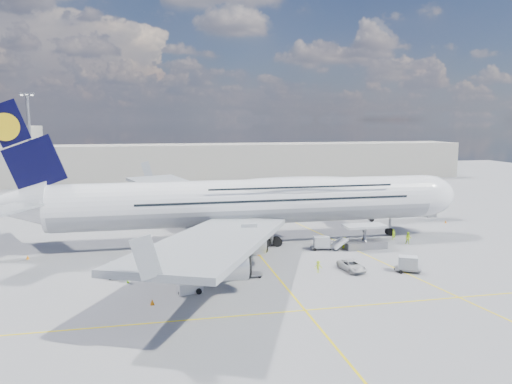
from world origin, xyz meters
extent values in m
plane|color=gray|center=(0.00, 0.00, 0.00)|extent=(300.00, 300.00, 0.00)
cube|color=yellow|center=(0.00, 0.00, 0.01)|extent=(0.25, 220.00, 0.01)
cube|color=yellow|center=(0.00, -20.00, 0.01)|extent=(120.00, 0.25, 0.01)
cube|color=yellow|center=(14.00, 10.00, 0.01)|extent=(14.16, 99.06, 0.01)
cylinder|color=white|center=(0.00, 10.00, 6.80)|extent=(62.00, 7.20, 7.20)
cylinder|color=#9EA0A5|center=(0.00, 10.00, 6.65)|extent=(60.76, 7.13, 7.13)
ellipsoid|color=white|center=(8.00, 10.00, 8.78)|extent=(36.00, 6.84, 3.76)
ellipsoid|color=white|center=(31.00, 10.00, 6.80)|extent=(11.52, 7.20, 7.20)
ellipsoid|color=black|center=(34.24, 10.00, 7.40)|extent=(3.84, 4.16, 1.44)
cone|color=white|center=(-35.50, 10.00, 7.60)|extent=(10.00, 6.84, 6.84)
cube|color=black|center=(-33.50, 10.00, 16.40)|extent=(11.02, 0.46, 14.61)
cylinder|color=yellow|center=(-35.60, 10.00, 18.90)|extent=(4.00, 0.60, 4.00)
cube|color=#999EA3|center=(-8.00, 30.00, 5.60)|extent=(25.49, 39.15, 3.35)
cube|color=#999EA3|center=(-8.00, -10.00, 5.60)|extent=(25.49, 39.15, 3.35)
cylinder|color=#B7BABF|center=(-3.00, 22.50, 3.20)|extent=(5.20, 3.50, 3.50)
cylinder|color=#B7BABF|center=(-7.50, 33.00, 3.20)|extent=(5.20, 3.50, 3.50)
cylinder|color=#B7BABF|center=(-3.00, -2.50, 3.20)|extent=(5.20, 3.50, 3.50)
cylinder|color=#B7BABF|center=(-7.50, -13.00, 3.20)|extent=(5.20, 3.50, 3.50)
cylinder|color=gray|center=(25.00, 10.00, 2.20)|extent=(0.44, 0.44, 3.80)
cylinder|color=black|center=(25.00, 10.00, 0.65)|extent=(1.30, 0.90, 1.30)
cylinder|color=gray|center=(0.00, 10.00, 2.20)|extent=(0.56, 0.56, 3.80)
cylinder|color=black|center=(0.00, 13.20, 0.75)|extent=(1.50, 0.90, 1.50)
cube|color=#B7B7BC|center=(25.00, 18.60, 7.10)|extent=(3.00, 10.00, 2.60)
cube|color=#B7B7BC|center=(33.00, 23.60, 7.10)|extent=(18.00, 3.00, 2.60)
cylinder|color=gray|center=(27.00, 21.60, 3.55)|extent=(0.80, 0.80, 7.10)
cylinder|color=black|center=(27.00, 21.60, 0.45)|extent=(0.90, 0.80, 0.90)
cylinder|color=gray|center=(41.00, 23.60, 3.55)|extent=(1.00, 1.00, 7.10)
cube|color=gray|center=(41.00, 23.60, 0.40)|extent=(2.00, 2.00, 0.80)
cylinder|color=#B7B7BC|center=(25.00, 14.80, 7.10)|extent=(3.60, 3.60, 2.80)
cube|color=silver|center=(17.00, 2.90, 3.50)|extent=(6.50, 3.20, 0.35)
cube|color=gray|center=(17.00, 2.90, 0.55)|extent=(6.50, 3.20, 1.10)
cube|color=gray|center=(17.00, 2.90, 2.05)|extent=(0.22, 1.99, 3.00)
cylinder|color=black|center=(14.40, 1.70, 0.35)|extent=(0.70, 0.30, 0.70)
cube|color=silver|center=(12.80, 2.90, 1.00)|extent=(2.16, 2.60, 1.60)
cylinder|color=gray|center=(-40.00, 45.00, 12.50)|extent=(0.70, 0.70, 25.00)
cube|color=gray|center=(-40.00, 45.00, 25.20)|extent=(3.00, 0.40, 0.60)
cube|color=#B2AD9E|center=(0.00, 95.00, 6.00)|extent=(180.00, 16.00, 12.00)
cube|color=#193814|center=(40.00, 140.00, 4.00)|extent=(160.00, 6.00, 8.00)
cube|color=gray|center=(-10.64, 0.79, 0.36)|extent=(3.47, 2.48, 0.19)
cylinder|color=black|center=(-11.89, 0.16, 0.23)|extent=(0.46, 0.19, 0.46)
cylinder|color=black|center=(-9.39, 1.41, 0.23)|extent=(0.46, 0.19, 0.46)
cube|color=silver|center=(-10.64, 0.79, 1.20)|extent=(2.64, 2.14, 1.56)
cube|color=gray|center=(-8.87, 1.61, 0.30)|extent=(2.82, 1.92, 0.15)
cylinder|color=black|center=(-9.91, 1.09, 0.19)|extent=(0.38, 0.15, 0.38)
cylinder|color=black|center=(-7.84, 2.12, 0.19)|extent=(0.38, 0.15, 0.38)
cube|color=gray|center=(-3.60, -7.79, 0.37)|extent=(3.27, 1.85, 0.19)
cylinder|color=black|center=(-4.87, -8.43, 0.23)|extent=(0.47, 0.19, 0.47)
cylinder|color=black|center=(-2.32, -7.15, 0.23)|extent=(0.47, 0.19, 0.47)
cube|color=gray|center=(-19.53, -4.51, 0.38)|extent=(3.64, 2.60, 0.20)
cylinder|color=black|center=(-20.84, -5.16, 0.24)|extent=(0.48, 0.20, 0.48)
cylinder|color=black|center=(-18.21, -3.85, 0.24)|extent=(0.48, 0.20, 0.48)
cube|color=silver|center=(-19.53, -4.51, 1.26)|extent=(2.77, 2.25, 1.64)
cube|color=gray|center=(17.37, -10.00, 0.38)|extent=(3.73, 3.04, 0.20)
cylinder|color=black|center=(16.05, -10.65, 0.24)|extent=(0.48, 0.20, 0.48)
cylinder|color=black|center=(18.69, -9.34, 0.24)|extent=(0.48, 0.20, 0.48)
cube|color=silver|center=(17.37, -10.00, 1.26)|extent=(2.89, 2.55, 1.64)
cube|color=gray|center=(10.13, 3.36, 0.37)|extent=(3.43, 2.20, 0.19)
cylinder|color=black|center=(8.85, 2.72, 0.23)|extent=(0.47, 0.19, 0.47)
cylinder|color=black|center=(11.41, 4.00, 0.23)|extent=(0.47, 0.19, 0.47)
cube|color=silver|center=(10.13, 3.36, 1.23)|extent=(2.57, 1.96, 1.60)
cube|color=silver|center=(-11.49, -12.17, 0.72)|extent=(3.15, 2.15, 1.34)
cube|color=black|center=(-11.49, -12.17, 1.54)|extent=(1.35, 1.49, 0.51)
cylinder|color=black|center=(-12.51, -12.74, 0.33)|extent=(0.66, 0.26, 0.66)
cylinder|color=black|center=(-10.46, -11.61, 0.33)|extent=(0.66, 0.26, 0.66)
cube|color=gray|center=(-4.56, 28.20, 0.99)|extent=(6.76, 5.15, 1.97)
cube|color=silver|center=(-5.25, 28.20, 2.86)|extent=(5.34, 4.43, 2.17)
cube|color=silver|center=(-2.09, 28.20, 1.87)|extent=(2.65, 2.84, 1.58)
cube|color=black|center=(-1.40, 28.20, 2.07)|extent=(1.07, 1.80, 0.89)
cylinder|color=black|center=(-2.38, 27.07, 0.54)|extent=(1.09, 0.35, 1.09)
cylinder|color=black|center=(-6.73, 29.33, 0.54)|extent=(1.09, 0.35, 1.09)
cube|color=orange|center=(-5.25, 28.20, 2.17)|extent=(5.41, 4.50, 0.49)
cube|color=gray|center=(-23.03, 48.70, 1.14)|extent=(7.60, 6.65, 2.29)
cube|color=silver|center=(-23.83, 48.70, 3.32)|extent=(6.11, 5.58, 2.52)
cube|color=silver|center=(-20.17, 48.70, 2.17)|extent=(3.22, 3.34, 1.83)
cube|color=black|center=(-19.37, 48.70, 2.40)|extent=(1.51, 1.94, 1.03)
cylinder|color=black|center=(-20.51, 47.38, 0.63)|extent=(1.26, 0.40, 1.26)
cylinder|color=black|center=(-25.54, 50.02, 0.63)|extent=(1.26, 0.40, 1.26)
imported|color=silver|center=(10.33, -7.99, 0.68)|extent=(2.89, 5.18, 1.37)
imported|color=#AFE618|center=(24.06, 6.73, 0.91)|extent=(0.76, 0.60, 1.83)
imported|color=#C7F219|center=(24.97, 3.55, 0.99)|extent=(1.21, 1.15, 1.98)
imported|color=#97E918|center=(-18.64, -6.87, 0.76)|extent=(0.59, 0.96, 1.53)
imported|color=#C0DC17|center=(13.85, 3.16, 0.91)|extent=(0.93, 1.05, 1.81)
imported|color=#C2E618|center=(5.70, -7.78, 0.80)|extent=(1.08, 0.69, 1.59)
cone|color=orange|center=(40.47, 17.08, 0.29)|extent=(0.46, 0.46, 0.58)
cube|color=orange|center=(40.47, 17.08, 0.02)|extent=(0.39, 0.39, 0.03)
cone|color=orange|center=(-4.07, 18.16, 0.24)|extent=(0.38, 0.38, 0.49)
cube|color=orange|center=(-4.07, 18.16, 0.01)|extent=(0.33, 0.33, 0.03)
cone|color=orange|center=(-16.49, 27.25, 0.31)|extent=(0.48, 0.48, 0.61)
cube|color=orange|center=(-16.49, 27.25, 0.02)|extent=(0.42, 0.42, 0.03)
cone|color=orange|center=(-0.09, 2.11, 0.29)|extent=(0.46, 0.46, 0.58)
cube|color=orange|center=(-0.09, 2.11, 0.02)|extent=(0.40, 0.40, 0.03)
cone|color=orange|center=(-15.76, -14.97, 0.32)|extent=(0.50, 0.50, 0.64)
cube|color=orange|center=(-15.76, -14.97, 0.02)|extent=(0.43, 0.43, 0.03)
cone|color=orange|center=(-33.16, 7.09, 0.30)|extent=(0.48, 0.48, 0.61)
cube|color=orange|center=(-33.16, 7.09, 0.02)|extent=(0.41, 0.41, 0.03)
camera|label=1|loc=(-15.69, -68.02, 19.91)|focal=35.00mm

